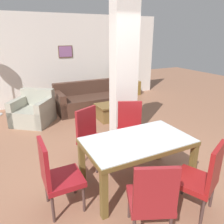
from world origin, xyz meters
TOP-DOWN VIEW (x-y plane):
  - ground_plane at (0.00, 0.00)m, footprint 18.00×18.00m
  - back_wall at (0.00, 4.63)m, footprint 7.20×0.09m
  - divider_pillar at (0.59, 1.47)m, footprint 0.49×0.31m
  - dining_table at (0.00, 0.00)m, footprint 1.52×0.88m
  - dining_chair_near_right at (0.38, -0.83)m, footprint 0.61×0.61m
  - dining_chair_far_right at (0.38, 0.82)m, footprint 0.61×0.61m
  - dining_chair_near_left at (-0.38, -0.86)m, footprint 0.61×0.61m
  - dining_chair_far_left at (-0.38, 0.81)m, footprint 0.61×0.61m
  - dining_chair_head_left at (-1.17, 0.00)m, footprint 0.46×0.46m
  - sofa at (0.59, 3.47)m, footprint 1.90×0.90m
  - armchair at (-1.01, 3.14)m, footprint 1.19×1.19m
  - coffee_table at (0.73, 2.48)m, footprint 0.59×0.56m
  - bottle at (0.84, 2.38)m, footprint 0.07×0.07m
  - tv_stand at (2.25, 4.35)m, footprint 1.22×0.40m
  - tv_screen at (2.25, 4.35)m, footprint 0.81×0.23m

SIDE VIEW (x-z plane):
  - ground_plane at x=0.00m, z-range 0.00..0.00m
  - coffee_table at x=0.73m, z-range 0.01..0.42m
  - tv_stand at x=2.25m, z-range 0.00..0.50m
  - sofa at x=0.59m, z-range -0.12..0.68m
  - armchair at x=-1.01m, z-range -0.12..0.69m
  - dining_chair_near_right at x=0.38m, z-range 0.03..1.00m
  - dining_chair_far_right at x=0.38m, z-range 0.03..1.00m
  - dining_chair_near_left at x=-0.38m, z-range 0.03..1.00m
  - dining_chair_far_left at x=-0.38m, z-range 0.03..1.00m
  - dining_chair_head_left at x=-1.17m, z-range 0.03..1.00m
  - bottle at x=0.84m, z-range 0.38..0.66m
  - dining_table at x=0.00m, z-range 0.21..0.93m
  - tv_screen at x=2.25m, z-range 0.50..1.02m
  - divider_pillar at x=0.59m, z-range 0.00..2.70m
  - back_wall at x=0.00m, z-range 0.00..2.70m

